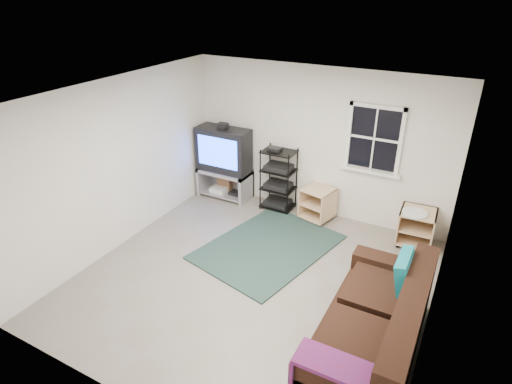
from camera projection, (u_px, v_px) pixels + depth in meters
The scene contains 8 objects.
room at pixel (374, 143), 6.79m from camera, with size 4.60×4.62×4.60m.
tv_unit at pixel (224, 157), 8.03m from camera, with size 1.01×0.50×1.48m.
av_rack at pixel (278, 183), 7.73m from camera, with size 0.58×0.42×1.17m.
side_table_left at pixel (319, 202), 7.48m from camera, with size 0.60×0.60×0.58m.
side_table_right at pixel (416, 224), 6.75m from camera, with size 0.56×0.58×0.62m.
sofa at pixel (375, 330), 4.69m from camera, with size 0.98×2.22×1.01m.
shag_rug at pixel (268, 247), 6.77m from camera, with size 1.58×2.17×0.03m, color #312116.
paper_bag at pixel (226, 183), 8.45m from camera, with size 0.28×0.18×0.39m, color #8E5E3F.
Camera 1 is at (2.34, -4.28, 3.81)m, focal length 30.00 mm.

